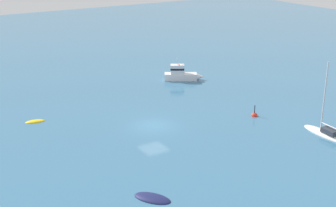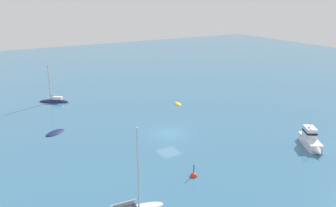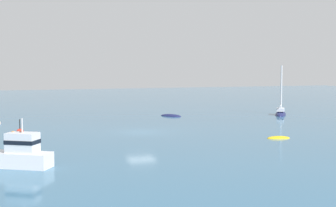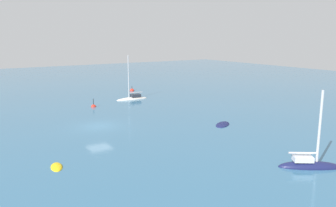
{
  "view_description": "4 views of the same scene",
  "coord_description": "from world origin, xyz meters",
  "views": [
    {
      "loc": [
        -21.56,
        -37.47,
        17.52
      ],
      "look_at": [
        1.72,
        0.03,
        1.97
      ],
      "focal_mm": 50.48,
      "sensor_mm": 36.0,
      "label": 1
    },
    {
      "loc": [
        34.54,
        -19.93,
        16.27
      ],
      "look_at": [
        -5.78,
        3.19,
        1.74
      ],
      "focal_mm": 37.92,
      "sensor_mm": 36.0,
      "label": 2
    },
    {
      "loc": [
        11.55,
        40.82,
        5.94
      ],
      "look_at": [
        -1.34,
        3.44,
        2.79
      ],
      "focal_mm": 51.2,
      "sensor_mm": 36.0,
      "label": 3
    },
    {
      "loc": [
        -34.58,
        13.1,
        9.78
      ],
      "look_at": [
        -2.57,
        -7.49,
        2.18
      ],
      "focal_mm": 36.13,
      "sensor_mm": 36.0,
      "label": 4
    }
  ],
  "objects": [
    {
      "name": "ground_plane",
      "position": [
        0.0,
        0.0,
        0.0
      ],
      "size": [
        160.0,
        160.0,
        0.0
      ],
      "primitive_type": "plane",
      "color": "teal"
    },
    {
      "name": "dinghy",
      "position": [
        -7.01,
        -11.94,
        0.0
      ],
      "size": [
        2.68,
        3.11,
        0.48
      ],
      "rotation": [
        0.0,
        0.0,
        5.29
      ],
      "color": "#191E4C",
      "rests_on": "ground"
    },
    {
      "name": "sailboat_1",
      "position": [
        12.56,
        -10.53,
        0.15
      ],
      "size": [
        1.64,
        5.22,
        7.3
      ],
      "rotation": [
        0.0,
        0.0,
        1.51
      ],
      "color": "silver",
      "rests_on": "ground"
    },
    {
      "name": "channel_buoy",
      "position": [
        10.25,
        -3.26,
        0.01
      ],
      "size": [
        0.7,
        0.7,
        1.53
      ],
      "color": "red",
      "rests_on": "ground"
    },
    {
      "name": "rib",
      "position": [
        -9.63,
        7.13,
        0.0
      ],
      "size": [
        2.04,
        1.2,
        0.37
      ],
      "rotation": [
        0.0,
        0.0,
        2.95
      ],
      "color": "yellow",
      "rests_on": "ground"
    },
    {
      "name": "cabin_cruiser",
      "position": [
        11.04,
        11.72,
        0.79
      ],
      "size": [
        5.0,
        3.65,
        2.89
      ],
      "rotation": [
        0.0,
        0.0,
        5.73
      ],
      "color": "white",
      "rests_on": "ground"
    }
  ]
}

